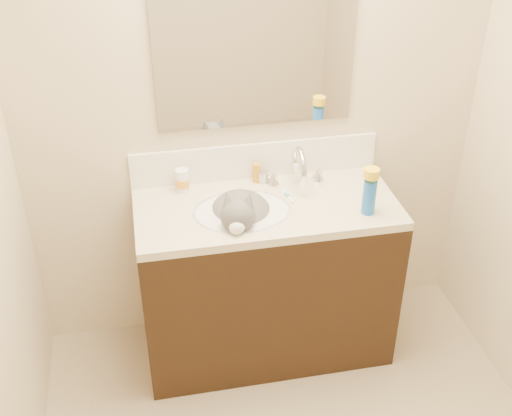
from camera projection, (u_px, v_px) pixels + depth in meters
name	position (u px, v px, depth m)	size (l,w,h in m)	color
room_shell	(343.00, 195.00, 1.78)	(2.24, 2.54, 2.52)	beige
vanity_cabinet	(266.00, 282.00, 3.16)	(1.20, 0.55, 0.82)	black
counter_slab	(267.00, 208.00, 2.93)	(1.20, 0.55, 0.04)	beige
basin	(242.00, 224.00, 2.91)	(0.45, 0.36, 0.14)	white
faucet	(298.00, 170.00, 3.02)	(0.28, 0.20, 0.21)	silver
cat	(241.00, 216.00, 2.89)	(0.36, 0.44, 0.32)	#535053
backsplash	(255.00, 161.00, 3.09)	(1.20, 0.02, 0.18)	white
mirror	(255.00, 40.00, 2.77)	(0.90, 0.02, 0.80)	white
pill_bottle	(182.00, 180.00, 2.99)	(0.06, 0.06, 0.11)	white
pill_label	(182.00, 182.00, 3.00)	(0.07, 0.07, 0.04)	orange
silver_jar	(263.00, 177.00, 3.08)	(0.05, 0.05, 0.06)	#B7B7BC
amber_bottle	(257.00, 173.00, 3.07)	(0.04, 0.04, 0.10)	orange
toothbrush	(288.00, 196.00, 2.98)	(0.01, 0.13, 0.01)	white
toothbrush_head	(288.00, 195.00, 2.98)	(0.02, 0.03, 0.02)	#6DBEE8
spray_can	(369.00, 197.00, 2.82)	(0.06, 0.06, 0.16)	blue
spray_cap	(372.00, 173.00, 2.75)	(0.07, 0.07, 0.04)	yellow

